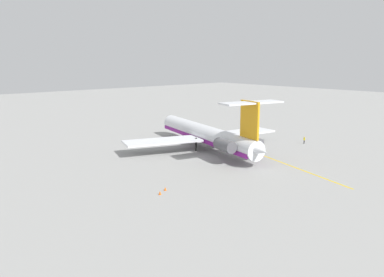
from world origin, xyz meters
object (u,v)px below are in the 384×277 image
(main_jetliner, at_px, (209,135))
(safety_cone_nose, at_px, (160,193))
(ground_crew_near_nose, at_px, (250,128))
(safety_cone_wingtip, at_px, (213,128))
(ground_crew_portside, at_px, (251,126))
(ground_crew_near_tail, at_px, (304,139))
(safety_cone_tail, at_px, (165,189))

(main_jetliner, xyz_separation_m, safety_cone_nose, (-15.79, 24.71, -2.96))
(ground_crew_near_nose, xyz_separation_m, safety_cone_wingtip, (9.60, 4.86, -0.84))
(safety_cone_nose, bearing_deg, ground_crew_portside, -63.20)
(ground_crew_portside, bearing_deg, ground_crew_near_tail, 147.67)
(ground_crew_portside, distance_m, safety_cone_nose, 56.37)
(ground_crew_portside, xyz_separation_m, safety_cone_wingtip, (7.83, 7.32, -0.83))
(safety_cone_tail, bearing_deg, safety_cone_wingtip, -51.98)
(main_jetliner, relative_size, ground_crew_near_tail, 23.87)
(ground_crew_near_tail, xyz_separation_m, safety_cone_nose, (-5.55, 45.51, -0.80))
(main_jetliner, bearing_deg, safety_cone_wingtip, -33.02)
(main_jetliner, bearing_deg, ground_crew_near_tail, -102.92)
(ground_crew_near_nose, relative_size, safety_cone_tail, 3.20)
(safety_cone_wingtip, relative_size, safety_cone_tail, 1.00)
(ground_crew_near_nose, height_order, safety_cone_wingtip, ground_crew_near_nose)
(ground_crew_near_tail, distance_m, safety_cone_wingtip, 27.82)
(ground_crew_near_nose, relative_size, ground_crew_portside, 1.00)
(ground_crew_portside, distance_m, safety_cone_wingtip, 10.75)
(safety_cone_nose, height_order, safety_cone_wingtip, same)
(safety_cone_tail, bearing_deg, safety_cone_nose, 119.10)
(ground_crew_near_nose, distance_m, ground_crew_near_tail, 18.24)
(safety_cone_nose, xyz_separation_m, safety_cone_wingtip, (33.25, -42.99, 0.00))
(main_jetliner, height_order, ground_crew_near_nose, main_jetliner)
(ground_crew_near_tail, xyz_separation_m, safety_cone_wingtip, (27.69, 2.52, -0.80))
(main_jetliner, relative_size, ground_crew_portside, 23.06)
(safety_cone_wingtip, bearing_deg, ground_crew_near_tail, -174.80)
(main_jetliner, distance_m, safety_cone_wingtip, 25.45)
(safety_cone_nose, relative_size, safety_cone_tail, 1.00)
(ground_crew_portside, xyz_separation_m, safety_cone_nose, (-25.41, 50.31, -0.83))
(main_jetliner, distance_m, ground_crew_portside, 27.43)
(safety_cone_nose, bearing_deg, safety_cone_tail, -60.90)
(safety_cone_tail, bearing_deg, ground_crew_near_tail, -83.96)
(safety_cone_tail, bearing_deg, ground_crew_near_nose, -63.80)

